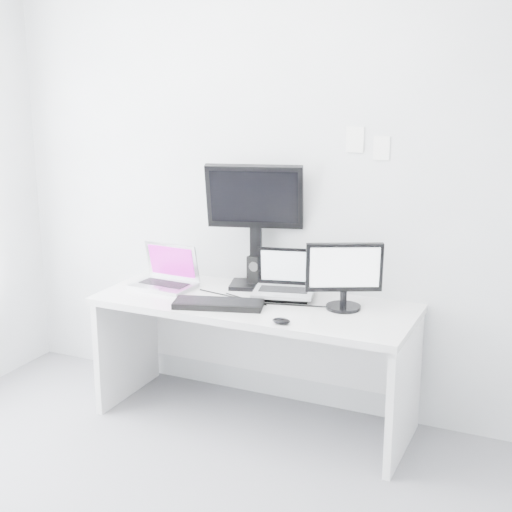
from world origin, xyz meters
name	(u,v)px	position (x,y,z in m)	size (l,w,h in m)	color
back_wall	(279,183)	(0.00, 1.60, 1.35)	(3.60, 3.60, 0.00)	silver
desk	(254,362)	(0.00, 1.25, 0.36)	(1.80, 0.70, 0.73)	silver
macbook	(162,266)	(-0.60, 1.26, 0.86)	(0.36, 0.27, 0.27)	#A8A8AC
speaker	(257,271)	(-0.11, 1.53, 0.82)	(0.09, 0.09, 0.19)	black
dell_laptop	(284,275)	(0.13, 1.37, 0.87)	(0.34, 0.26, 0.28)	#9D9FA3
rear_monitor	(255,225)	(-0.11, 1.50, 1.11)	(0.56, 0.20, 0.76)	black
samsung_monitor	(344,275)	(0.49, 1.33, 0.92)	(0.41, 0.19, 0.38)	black
keyboard	(218,304)	(-0.14, 1.08, 0.75)	(0.49, 0.17, 0.03)	black
mouse	(281,321)	(0.28, 0.97, 0.75)	(0.10, 0.06, 0.03)	black
wall_note_0	(355,140)	(0.45, 1.59, 1.62)	(0.10, 0.00, 0.14)	white
wall_note_1	(381,148)	(0.60, 1.59, 1.58)	(0.09, 0.00, 0.13)	white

